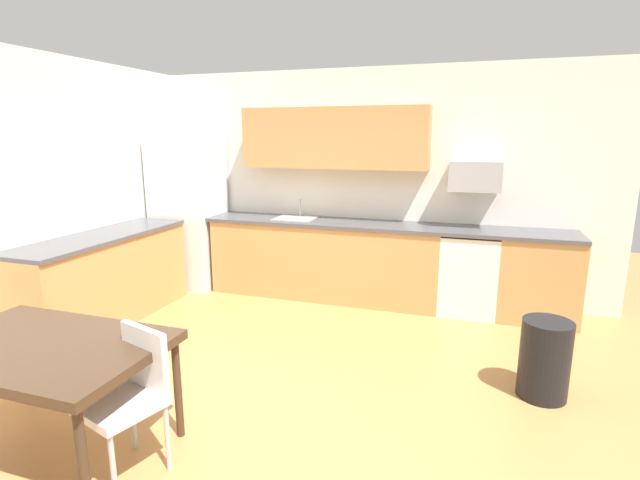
# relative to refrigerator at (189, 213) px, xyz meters

# --- Properties ---
(ground_plane) EXTENTS (12.00, 12.00, 0.00)m
(ground_plane) POSITION_rel_refrigerator_xyz_m (2.18, -2.22, -0.95)
(ground_plane) COLOR #B77F47
(wall_back) EXTENTS (5.80, 0.10, 2.70)m
(wall_back) POSITION_rel_refrigerator_xyz_m (2.18, 0.43, 0.40)
(wall_back) COLOR white
(wall_back) RESTS_ON ground
(cabinet_run_back) EXTENTS (2.75, 0.60, 0.90)m
(cabinet_run_back) POSITION_rel_refrigerator_xyz_m (1.80, 0.08, -0.50)
(cabinet_run_back) COLOR tan
(cabinet_run_back) RESTS_ON ground
(cabinet_run_back_right) EXTENTS (0.80, 0.60, 0.90)m
(cabinet_run_back_right) POSITION_rel_refrigerator_xyz_m (4.18, 0.08, -0.50)
(cabinet_run_back_right) COLOR tan
(cabinet_run_back_right) RESTS_ON ground
(cabinet_run_left) EXTENTS (0.60, 2.00, 0.90)m
(cabinet_run_left) POSITION_rel_refrigerator_xyz_m (-0.12, -1.42, -0.50)
(cabinet_run_left) COLOR tan
(cabinet_run_left) RESTS_ON ground
(countertop_back) EXTENTS (4.80, 0.64, 0.04)m
(countertop_back) POSITION_rel_refrigerator_xyz_m (2.18, 0.08, -0.03)
(countertop_back) COLOR #4C4C51
(countertop_back) RESTS_ON cabinet_run_back
(countertop_left) EXTENTS (0.64, 2.00, 0.04)m
(countertop_left) POSITION_rel_refrigerator_xyz_m (-0.12, -1.42, -0.03)
(countertop_left) COLOR #4C4C51
(countertop_left) RESTS_ON cabinet_run_left
(upper_cabinets_back) EXTENTS (2.20, 0.34, 0.70)m
(upper_cabinets_back) POSITION_rel_refrigerator_xyz_m (1.88, 0.21, 0.95)
(upper_cabinets_back) COLOR tan
(refrigerator) EXTENTS (0.76, 0.70, 1.90)m
(refrigerator) POSITION_rel_refrigerator_xyz_m (0.00, 0.00, 0.00)
(refrigerator) COLOR white
(refrigerator) RESTS_ON ground
(oven_range) EXTENTS (0.60, 0.60, 0.91)m
(oven_range) POSITION_rel_refrigerator_xyz_m (3.48, 0.08, -0.49)
(oven_range) COLOR white
(oven_range) RESTS_ON ground
(microwave) EXTENTS (0.54, 0.36, 0.32)m
(microwave) POSITION_rel_refrigerator_xyz_m (3.48, 0.18, 0.55)
(microwave) COLOR #9EA0A5
(sink_basin) EXTENTS (0.48, 0.40, 0.14)m
(sink_basin) POSITION_rel_refrigerator_xyz_m (1.43, 0.08, -0.07)
(sink_basin) COLOR #A5A8AD
(sink_basin) RESTS_ON countertop_back
(sink_faucet) EXTENTS (0.02, 0.02, 0.24)m
(sink_faucet) POSITION_rel_refrigerator_xyz_m (1.43, 0.26, 0.09)
(sink_faucet) COLOR #B2B5BA
(sink_faucet) RESTS_ON countertop_back
(dining_table) EXTENTS (1.40, 0.90, 0.73)m
(dining_table) POSITION_rel_refrigerator_xyz_m (1.12, -3.26, -0.28)
(dining_table) COLOR #422D1E
(dining_table) RESTS_ON ground
(chair_near_table) EXTENTS (0.50, 0.50, 0.85)m
(chair_near_table) POSITION_rel_refrigerator_xyz_m (1.69, -3.21, -0.44)
(chair_near_table) COLOR white
(chair_near_table) RESTS_ON ground
(trash_bin) EXTENTS (0.36, 0.36, 0.60)m
(trash_bin) POSITION_rel_refrigerator_xyz_m (4.07, -1.60, -0.65)
(trash_bin) COLOR black
(trash_bin) RESTS_ON ground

